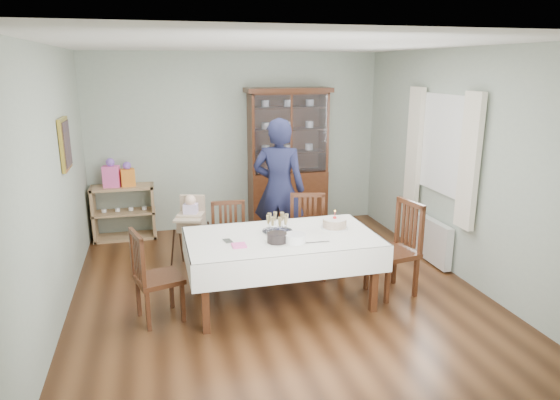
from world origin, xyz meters
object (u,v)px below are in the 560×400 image
object	(u,v)px
birthday_cake	(335,224)
sideboard	(124,212)
chair_far_right	(308,252)
high_chair	(192,239)
chair_end_right	(393,267)
gift_bag_orange	(128,175)
chair_far_left	(230,258)
champagne_tray	(277,227)
gift_bag_pink	(111,174)
woman	(279,190)
dining_table	(282,269)
chair_end_left	(158,293)
china_cabinet	(288,157)

from	to	relation	value
birthday_cake	sideboard	bearing A→B (deg)	133.27
chair_far_right	high_chair	xyz separation A→B (m)	(-1.35, 0.59, 0.08)
chair_far_right	chair_end_right	bearing A→B (deg)	-28.76
gift_bag_orange	chair_far_left	bearing A→B (deg)	-57.54
champagne_tray	birthday_cake	distance (m)	0.64
chair_end_right	champagne_tray	world-z (taller)	chair_end_right
gift_bag_pink	sideboard	bearing A→B (deg)	8.71
chair_end_right	gift_bag_orange	size ratio (longest dim) A/B	2.93
woman	birthday_cake	xyz separation A→B (m)	(0.33, -1.21, -0.12)
dining_table	gift_bag_orange	xyz separation A→B (m)	(-1.64, 2.58, 0.57)
chair_end_left	champagne_tray	world-z (taller)	champagne_tray
birthday_cake	dining_table	bearing A→B (deg)	-171.13
chair_far_right	birthday_cake	size ratio (longest dim) A/B	3.26
chair_far_left	chair_end_left	world-z (taller)	chair_end_left
china_cabinet	woman	bearing A→B (deg)	-110.13
chair_far_left	gift_bag_pink	bearing A→B (deg)	131.17
chair_end_right	gift_bag_pink	size ratio (longest dim) A/B	2.50
champagne_tray	gift_bag_pink	distance (m)	3.08
woman	sideboard	bearing A→B (deg)	-9.05
dining_table	birthday_cake	size ratio (longest dim) A/B	6.62
china_cabinet	chair_end_right	world-z (taller)	china_cabinet
high_chair	birthday_cake	distance (m)	1.91
chair_far_right	dining_table	bearing A→B (deg)	-114.13
dining_table	sideboard	world-z (taller)	sideboard
china_cabinet	high_chair	distance (m)	2.24
woman	high_chair	xyz separation A→B (m)	(-1.15, -0.08, -0.56)
sideboard	chair_far_right	distance (m)	2.97
high_chair	birthday_cake	bearing A→B (deg)	-19.79
chair_end_left	gift_bag_orange	world-z (taller)	gift_bag_orange
chair_far_right	gift_bag_orange	bearing A→B (deg)	151.47
sideboard	chair_far_left	bearing A→B (deg)	-55.83
chair_far_right	gift_bag_orange	distance (m)	2.96
dining_table	high_chair	world-z (taller)	high_chair
sideboard	chair_end_left	bearing A→B (deg)	-80.81
chair_end_left	birthday_cake	bearing A→B (deg)	-101.21
chair_far_right	sideboard	bearing A→B (deg)	152.40
chair_end_left	woman	xyz separation A→B (m)	(1.60, 1.37, 0.65)
chair_far_right	gift_bag_pink	world-z (taller)	gift_bag_pink
chair_end_left	birthday_cake	world-z (taller)	birthday_cake
dining_table	champagne_tray	size ratio (longest dim) A/B	6.08
china_cabinet	gift_bag_pink	bearing A→B (deg)	179.97
china_cabinet	chair_end_right	bearing A→B (deg)	-79.37
chair_far_right	champagne_tray	xyz separation A→B (m)	(-0.51, -0.51, 0.53)
chair_far_left	chair_end_right	size ratio (longest dim) A/B	0.89
high_chair	gift_bag_pink	xyz separation A→B (m)	(-1.01, 1.36, 0.61)
chair_far_right	woman	bearing A→B (deg)	120.02
dining_table	sideboard	size ratio (longest dim) A/B	2.23
china_cabinet	chair_end_left	distance (m)	3.46
dining_table	woman	distance (m)	1.45
high_chair	dining_table	bearing A→B (deg)	-37.64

